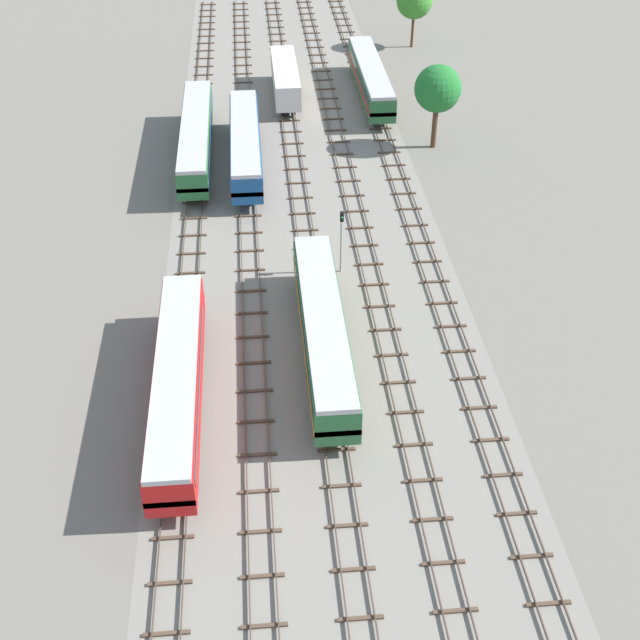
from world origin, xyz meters
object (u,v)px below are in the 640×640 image
object	(u,v)px
diesel_railcar_far_left_nearest	(177,381)
signal_post_nearest	(341,234)
diesel_railcar_left_mid	(245,143)
freight_boxcar_centre_left_farther	(285,78)
diesel_railcar_centre_right_far	(371,77)
passenger_coach_far_left_midfar	(196,135)
diesel_railcar_centre_left_near	(323,329)

from	to	relation	value
diesel_railcar_far_left_nearest	signal_post_nearest	distance (m)	19.96
diesel_railcar_left_mid	freight_boxcar_centre_left_farther	bearing A→B (deg)	74.39
signal_post_nearest	freight_boxcar_centre_left_farther	bearing A→B (deg)	93.75
diesel_railcar_left_mid	freight_boxcar_centre_left_farther	xyz separation A→B (m)	(4.94, 17.68, -0.15)
diesel_railcar_far_left_nearest	freight_boxcar_centre_left_farther	distance (m)	54.10
diesel_railcar_centre_right_far	diesel_railcar_far_left_nearest	bearing A→B (deg)	-110.71
diesel_railcar_left_mid	diesel_railcar_centre_right_far	xyz separation A→B (m)	(14.80, 16.66, 0.00)
passenger_coach_far_left_midfar	diesel_railcar_centre_right_far	distance (m)	24.44
passenger_coach_far_left_midfar	freight_boxcar_centre_left_farther	xyz separation A→B (m)	(9.87, 15.44, -0.16)
diesel_railcar_left_mid	signal_post_nearest	distance (m)	21.21
passenger_coach_far_left_midfar	signal_post_nearest	bearing A→B (deg)	-60.83
passenger_coach_far_left_midfar	diesel_railcar_centre_left_near	bearing A→B (deg)	-73.39
passenger_coach_far_left_midfar	diesel_railcar_far_left_nearest	bearing A→B (deg)	-90.00
diesel_railcar_left_mid	signal_post_nearest	xyz separation A→B (m)	(7.40, -19.86, 1.02)
diesel_railcar_centre_right_far	freight_boxcar_centre_left_farther	bearing A→B (deg)	174.09
diesel_railcar_centre_right_far	diesel_railcar_centre_left_near	bearing A→B (deg)	-101.73
diesel_railcar_centre_left_near	diesel_railcar_centre_right_far	xyz separation A→B (m)	(9.86, 47.49, 0.00)
diesel_railcar_centre_left_near	diesel_railcar_centre_right_far	world-z (taller)	same
passenger_coach_far_left_midfar	signal_post_nearest	distance (m)	25.32
diesel_railcar_far_left_nearest	passenger_coach_far_left_midfar	size ratio (longest dim) A/B	0.93
diesel_railcar_left_mid	diesel_railcar_centre_right_far	world-z (taller)	same
diesel_railcar_left_mid	diesel_railcar_centre_right_far	bearing A→B (deg)	48.38
diesel_railcar_centre_right_far	signal_post_nearest	xyz separation A→B (m)	(-7.40, -36.51, 1.02)
freight_boxcar_centre_left_farther	diesel_railcar_centre_right_far	bearing A→B (deg)	-5.91
diesel_railcar_left_mid	passenger_coach_far_left_midfar	bearing A→B (deg)	155.60
diesel_railcar_centre_left_near	freight_boxcar_centre_left_farther	xyz separation A→B (m)	(0.01, 48.51, -0.15)
diesel_railcar_far_left_nearest	freight_boxcar_centre_left_farther	xyz separation A→B (m)	(9.87, 53.20, -0.15)
diesel_railcar_centre_left_near	passenger_coach_far_left_midfar	size ratio (longest dim) A/B	0.93
diesel_railcar_centre_right_far	signal_post_nearest	bearing A→B (deg)	-101.45
freight_boxcar_centre_left_farther	signal_post_nearest	distance (m)	37.63
diesel_railcar_far_left_nearest	signal_post_nearest	bearing A→B (deg)	51.79
diesel_railcar_left_mid	freight_boxcar_centre_left_farther	size ratio (longest dim) A/B	1.46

